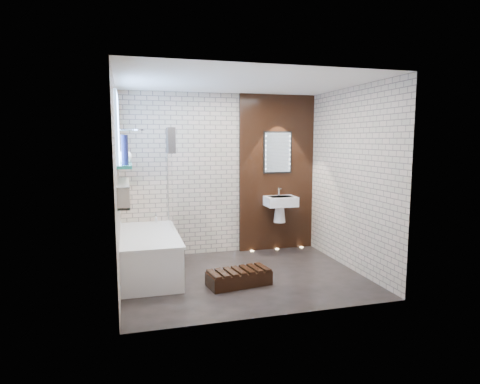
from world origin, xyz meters
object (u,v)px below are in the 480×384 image
object	(u,v)px
bath_screen	(170,179)
washbasin	(280,205)
walnut_step	(239,278)
led_mirror	(278,152)
bathtub	(149,254)

from	to	relation	value
bath_screen	washbasin	distance (m)	1.89
washbasin	walnut_step	size ratio (longest dim) A/B	0.72
washbasin	led_mirror	size ratio (longest dim) A/B	0.83
led_mirror	walnut_step	xyz separation A→B (m)	(-1.09, -1.53, -1.56)
bathtub	walnut_step	world-z (taller)	bathtub
bathtub	washbasin	xyz separation A→B (m)	(2.17, 0.62, 0.50)
bath_screen	led_mirror	xyz separation A→B (m)	(1.82, 0.34, 0.37)
bathtub	led_mirror	bearing A→B (deg)	19.78
walnut_step	led_mirror	bearing A→B (deg)	54.60
bath_screen	washbasin	size ratio (longest dim) A/B	2.41
bathtub	walnut_step	bearing A→B (deg)	-34.64
led_mirror	walnut_step	bearing A→B (deg)	-125.40
bath_screen	walnut_step	size ratio (longest dim) A/B	1.75
washbasin	walnut_step	xyz separation A→B (m)	(-1.09, -1.37, -0.70)
led_mirror	walnut_step	world-z (taller)	led_mirror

